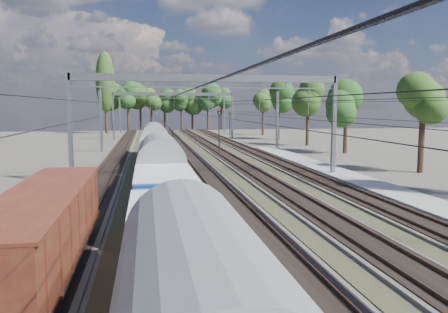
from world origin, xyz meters
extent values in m
cube|color=#47423A|center=(-9.00, 45.00, 0.07)|extent=(3.00, 130.00, 0.15)
cube|color=black|center=(-9.00, 45.00, 0.17)|extent=(2.50, 130.00, 0.06)
cube|color=#473326|center=(-9.72, 45.00, 0.27)|extent=(0.08, 130.00, 0.14)
cube|color=#473326|center=(-8.28, 45.00, 0.27)|extent=(0.08, 130.00, 0.14)
cube|color=#47423A|center=(-4.50, 45.00, 0.07)|extent=(3.00, 130.00, 0.15)
cube|color=black|center=(-4.50, 45.00, 0.17)|extent=(2.50, 130.00, 0.06)
cube|color=#473326|center=(-5.22, 45.00, 0.27)|extent=(0.08, 130.00, 0.14)
cube|color=#473326|center=(-3.78, 45.00, 0.27)|extent=(0.08, 130.00, 0.14)
cube|color=#47423A|center=(0.00, 45.00, 0.07)|extent=(3.00, 130.00, 0.15)
cube|color=black|center=(0.00, 45.00, 0.17)|extent=(2.50, 130.00, 0.06)
cube|color=#473326|center=(-0.72, 45.00, 0.27)|extent=(0.08, 130.00, 0.14)
cube|color=#473326|center=(0.72, 45.00, 0.27)|extent=(0.08, 130.00, 0.14)
cube|color=#47423A|center=(4.50, 45.00, 0.07)|extent=(3.00, 130.00, 0.15)
cube|color=black|center=(4.50, 45.00, 0.17)|extent=(2.50, 130.00, 0.06)
cube|color=#473326|center=(3.78, 45.00, 0.27)|extent=(0.08, 130.00, 0.14)
cube|color=#473326|center=(5.22, 45.00, 0.27)|extent=(0.08, 130.00, 0.14)
cube|color=#47423A|center=(9.00, 45.00, 0.07)|extent=(3.00, 130.00, 0.15)
cube|color=black|center=(9.00, 45.00, 0.17)|extent=(2.50, 130.00, 0.06)
cube|color=#473326|center=(8.28, 45.00, 0.27)|extent=(0.08, 130.00, 0.14)
cube|color=#473326|center=(9.72, 45.00, 0.27)|extent=(0.08, 130.00, 0.14)
cube|color=#373424|center=(-6.75, 45.00, 0.03)|extent=(1.10, 130.00, 0.05)
cube|color=#373424|center=(-2.25, 45.00, 0.03)|extent=(1.10, 130.00, 0.05)
cube|color=#373424|center=(2.25, 45.00, 0.03)|extent=(1.10, 130.00, 0.05)
cube|color=#373424|center=(6.75, 45.00, 0.03)|extent=(1.10, 130.00, 0.05)
cube|color=gray|center=(12.00, 20.00, 0.15)|extent=(3.00, 70.00, 0.30)
cube|color=slate|center=(-11.50, 30.00, 4.50)|extent=(0.35, 0.35, 9.00)
cube|color=slate|center=(11.50, 30.00, 4.50)|extent=(0.35, 0.35, 9.00)
cube|color=slate|center=(0.00, 30.00, 8.70)|extent=(23.00, 0.35, 0.60)
cube|color=slate|center=(-11.50, 78.00, 4.50)|extent=(0.35, 0.35, 9.00)
cube|color=slate|center=(11.50, 78.00, 4.50)|extent=(0.35, 0.35, 9.00)
cube|color=slate|center=(0.00, 78.00, 8.70)|extent=(23.00, 0.35, 0.60)
cube|color=slate|center=(-11.50, 55.00, 4.25)|extent=(0.35, 0.35, 8.50)
cube|color=slate|center=(-11.50, 100.00, 4.25)|extent=(0.35, 0.35, 8.50)
cube|color=slate|center=(13.80, 55.00, 4.25)|extent=(0.35, 0.35, 8.50)
cube|color=slate|center=(13.80, 100.00, 4.25)|extent=(0.35, 0.35, 8.50)
cylinder|color=black|center=(-9.00, 45.00, 5.50)|extent=(0.03, 130.00, 0.03)
cylinder|color=black|center=(-9.00, 45.00, 6.60)|extent=(0.03, 130.00, 0.03)
cylinder|color=black|center=(-4.50, 45.00, 5.50)|extent=(0.03, 130.00, 0.03)
cylinder|color=black|center=(-4.50, 45.00, 6.60)|extent=(0.03, 130.00, 0.03)
cylinder|color=black|center=(0.00, 45.00, 5.50)|extent=(0.03, 130.00, 0.03)
cylinder|color=black|center=(0.00, 45.00, 6.60)|extent=(0.03, 130.00, 0.03)
cylinder|color=black|center=(4.50, 45.00, 5.50)|extent=(0.03, 130.00, 0.03)
cylinder|color=black|center=(4.50, 45.00, 6.60)|extent=(0.03, 130.00, 0.03)
cylinder|color=black|center=(9.00, 45.00, 5.50)|extent=(0.03, 130.00, 0.03)
cylinder|color=black|center=(9.00, 45.00, 6.60)|extent=(0.03, 130.00, 0.03)
cylinder|color=black|center=(-14.16, 112.70, 3.52)|extent=(0.56, 0.56, 7.05)
sphere|color=#173C16|center=(-14.16, 112.70, 9.16)|extent=(5.28, 5.28, 5.28)
cylinder|color=black|center=(-9.80, 111.42, 3.31)|extent=(0.56, 0.56, 6.61)
sphere|color=#173C16|center=(-9.80, 111.42, 8.60)|extent=(4.87, 4.87, 4.87)
cylinder|color=black|center=(-6.41, 111.30, 3.18)|extent=(0.56, 0.56, 6.37)
sphere|color=#173C16|center=(-6.41, 111.30, 8.28)|extent=(4.93, 4.93, 4.93)
cylinder|color=black|center=(-3.76, 111.83, 3.50)|extent=(0.56, 0.56, 7.01)
sphere|color=#173C16|center=(-3.76, 111.83, 9.11)|extent=(3.89, 3.89, 3.89)
cylinder|color=black|center=(0.87, 113.88, 3.00)|extent=(0.56, 0.56, 6.00)
sphere|color=#173C16|center=(0.87, 113.88, 7.79)|extent=(4.52, 4.52, 4.52)
cylinder|color=black|center=(3.66, 110.40, 2.82)|extent=(0.56, 0.56, 5.63)
sphere|color=#173C16|center=(3.66, 110.40, 7.32)|extent=(4.83, 4.83, 4.83)
cylinder|color=black|center=(6.90, 113.44, 3.59)|extent=(0.56, 0.56, 7.18)
sphere|color=#173C16|center=(6.90, 113.44, 9.34)|extent=(4.92, 4.92, 4.92)
cylinder|color=black|center=(11.18, 112.40, 3.65)|extent=(0.56, 0.56, 7.31)
sphere|color=#173C16|center=(11.18, 112.40, 9.50)|extent=(5.03, 5.03, 5.03)
cylinder|color=black|center=(15.29, 110.56, 3.52)|extent=(0.56, 0.56, 7.04)
sphere|color=#173C16|center=(15.29, 110.56, 9.16)|extent=(5.02, 5.02, 5.02)
cylinder|color=black|center=(20.09, 30.21, 2.54)|extent=(0.56, 0.56, 5.08)
sphere|color=#173C16|center=(20.09, 30.21, 6.61)|extent=(4.00, 4.00, 4.00)
cylinder|color=black|center=(20.23, 46.06, 3.01)|extent=(0.56, 0.56, 6.02)
sphere|color=#173C16|center=(20.23, 46.06, 7.82)|extent=(4.85, 4.85, 4.85)
cylinder|color=black|center=(19.94, 58.70, 2.86)|extent=(0.56, 0.56, 5.72)
sphere|color=#173C16|center=(19.94, 58.70, 7.43)|extent=(3.69, 3.69, 3.69)
cylinder|color=black|center=(19.72, 74.39, 2.80)|extent=(0.56, 0.56, 5.60)
sphere|color=#173C16|center=(19.72, 74.39, 7.28)|extent=(4.57, 4.57, 4.57)
cylinder|color=black|center=(20.74, 86.08, 2.86)|extent=(0.56, 0.56, 5.72)
sphere|color=#173C16|center=(20.74, 86.08, 7.44)|extent=(4.04, 4.04, 4.04)
cylinder|color=black|center=(-14.50, 98.00, 8.00)|extent=(0.70, 0.70, 16.00)
ellipsoid|color=#2B4B19|center=(-14.50, 98.00, 12.00)|extent=(4.40, 4.40, 14.08)
cube|color=black|center=(-4.50, 6.96, 0.56)|extent=(2.03, 3.05, 0.81)
cube|color=black|center=(-3.02, -0.16, 2.59)|extent=(0.04, 17.29, 0.71)
cylinder|color=gray|center=(-4.50, -0.16, 3.05)|extent=(2.89, 20.34, 2.89)
cube|color=black|center=(-4.50, 13.67, 0.56)|extent=(2.03, 3.05, 0.81)
cube|color=black|center=(-4.50, 27.91, 0.56)|extent=(2.03, 3.05, 0.81)
cube|color=navy|center=(-4.50, 20.79, 2.09)|extent=(2.85, 20.34, 1.93)
cube|color=silver|center=(-4.50, 20.79, 2.59)|extent=(2.93, 19.53, 0.97)
cube|color=black|center=(-3.02, 20.79, 2.59)|extent=(0.04, 17.29, 0.71)
cube|color=#DDBD0B|center=(-4.50, 16.31, 1.58)|extent=(2.95, 5.70, 0.71)
cylinder|color=gray|center=(-4.50, 20.79, 3.05)|extent=(2.89, 20.34, 2.89)
cube|color=black|center=(-4.50, 34.61, 0.56)|extent=(2.03, 3.05, 0.81)
cube|color=black|center=(-4.50, 48.85, 0.56)|extent=(2.03, 3.05, 0.81)
cube|color=navy|center=(-4.50, 41.73, 2.09)|extent=(2.85, 20.34, 1.93)
cube|color=silver|center=(-4.50, 41.73, 2.59)|extent=(2.93, 19.53, 0.97)
cube|color=black|center=(-3.02, 41.73, 2.59)|extent=(0.04, 17.29, 0.71)
cube|color=#DDBD0B|center=(-4.50, 37.26, 1.58)|extent=(2.95, 5.70, 0.71)
cylinder|color=gray|center=(-4.50, 41.73, 3.05)|extent=(2.89, 20.34, 2.89)
cube|color=black|center=(-9.00, 13.02, 0.44)|extent=(1.77, 2.30, 0.62)
cube|color=black|center=(-9.00, 8.69, 0.84)|extent=(2.39, 12.38, 0.18)
cube|color=#4E1715|center=(-9.00, 8.69, 2.08)|extent=(2.39, 12.38, 2.30)
cube|color=#4E1715|center=(-9.00, 8.69, 3.27)|extent=(2.56, 12.38, 0.11)
imported|color=black|center=(-0.41, 75.52, 0.92)|extent=(0.57, 0.75, 1.85)
cylinder|color=black|center=(4.14, 49.51, 2.61)|extent=(0.15, 0.15, 5.22)
cube|color=black|center=(4.14, 49.51, 5.58)|extent=(0.40, 0.28, 0.73)
sphere|color=red|center=(4.14, 49.38, 5.79)|extent=(0.17, 0.17, 0.17)
sphere|color=#0C9919|center=(4.14, 49.38, 5.43)|extent=(0.17, 0.17, 0.17)
cylinder|color=black|center=(9.87, 71.84, 2.35)|extent=(0.13, 0.13, 4.70)
cube|color=black|center=(9.87, 71.84, 5.03)|extent=(0.37, 0.27, 0.66)
sphere|color=red|center=(9.87, 71.71, 5.21)|extent=(0.15, 0.15, 0.15)
sphere|color=#0C9919|center=(9.87, 71.71, 4.88)|extent=(0.15, 0.15, 0.15)
camera|label=1|loc=(-5.33, -7.39, 6.29)|focal=35.00mm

